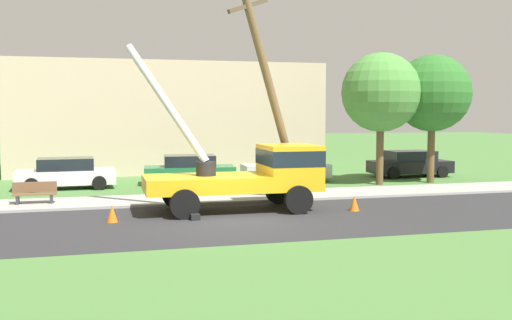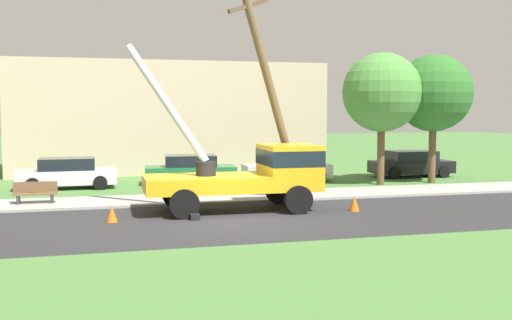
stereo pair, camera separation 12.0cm
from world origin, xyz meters
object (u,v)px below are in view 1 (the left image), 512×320
at_px(traffic_cone_ahead, 354,203).
at_px(roadside_tree_near, 432,94).
at_px(parked_sedan_white, 66,173).
at_px(park_bench, 35,194).
at_px(traffic_cone_curbside, 284,196).
at_px(roadside_tree_far, 381,93).
at_px(parked_sedan_green, 190,170).
at_px(leaning_utility_pole, 270,90).
at_px(utility_truck, 255,171).
at_px(traffic_cone_behind, 112,214).
at_px(parked_sedan_black, 410,164).
at_px(parked_sedan_silver, 286,167).

xyz_separation_m(traffic_cone_ahead, roadside_tree_near, (7.28, 6.90, 4.16)).
distance_m(parked_sedan_white, roadside_tree_near, 18.08).
distance_m(park_bench, roadside_tree_near, 19.07).
relative_size(traffic_cone_curbside, roadside_tree_far, 0.09).
bearing_deg(parked_sedan_green, park_bench, -141.72).
bearing_deg(traffic_cone_curbside, parked_sedan_green, 109.49).
bearing_deg(leaning_utility_pole, utility_truck, -123.73).
distance_m(traffic_cone_behind, parked_sedan_black, 18.83).
height_order(utility_truck, traffic_cone_ahead, utility_truck).
height_order(park_bench, roadside_tree_far, roadside_tree_far).
relative_size(leaning_utility_pole, parked_sedan_silver, 1.93).
height_order(traffic_cone_ahead, roadside_tree_near, roadside_tree_near).
bearing_deg(utility_truck, roadside_tree_near, 28.32).
relative_size(traffic_cone_ahead, parked_sedan_green, 0.12).
xyz_separation_m(leaning_utility_pole, traffic_cone_curbside, (0.44, -0.40, -4.13)).
distance_m(utility_truck, parked_sedan_white, 10.63).
relative_size(parked_sedan_silver, roadside_tree_far, 0.70).
bearing_deg(parked_sedan_black, park_bench, -163.97).
xyz_separation_m(traffic_cone_curbside, parked_sedan_black, (9.60, 7.33, 0.43)).
distance_m(traffic_cone_ahead, parked_sedan_black, 12.37).
distance_m(traffic_cone_behind, traffic_cone_curbside, 6.96).
bearing_deg(parked_sedan_green, parked_sedan_white, -176.87).
distance_m(traffic_cone_ahead, parked_sedan_white, 13.80).
bearing_deg(roadside_tree_far, parked_sedan_black, 40.85).
relative_size(parked_sedan_white, park_bench, 2.78).
bearing_deg(traffic_cone_ahead, roadside_tree_far, 56.97).
relative_size(utility_truck, parked_sedan_green, 1.49).
xyz_separation_m(utility_truck, traffic_cone_behind, (-5.06, -1.13, -1.13)).
relative_size(utility_truck, traffic_cone_behind, 12.07).
bearing_deg(parked_sedan_silver, park_bench, -156.09).
distance_m(parked_sedan_green, roadside_tree_near, 12.60).
distance_m(parked_sedan_green, parked_sedan_black, 12.16).
xyz_separation_m(utility_truck, leaning_utility_pole, (1.06, 1.59, 3.00)).
bearing_deg(roadside_tree_near, parked_sedan_silver, 159.80).
distance_m(parked_sedan_white, parked_sedan_silver, 10.72).
distance_m(leaning_utility_pole, traffic_cone_ahead, 5.47).
xyz_separation_m(parked_sedan_silver, roadside_tree_near, (6.82, -2.51, 3.73)).
height_order(utility_truck, traffic_cone_curbside, utility_truck).
bearing_deg(roadside_tree_far, leaning_utility_pole, -148.73).
relative_size(parked_sedan_silver, park_bench, 2.80).
height_order(traffic_cone_behind, traffic_cone_curbside, same).
xyz_separation_m(leaning_utility_pole, parked_sedan_green, (-2.12, 6.82, -3.70)).
bearing_deg(leaning_utility_pole, parked_sedan_black, 34.63).
bearing_deg(roadside_tree_near, park_bench, -171.81).
bearing_deg(roadside_tree_near, utility_truck, -151.68).
relative_size(utility_truck, roadside_tree_near, 1.06).
bearing_deg(leaning_utility_pole, traffic_cone_behind, -156.03).
relative_size(traffic_cone_curbside, parked_sedan_white, 0.13).
bearing_deg(traffic_cone_behind, parked_sedan_green, 67.21).
bearing_deg(traffic_cone_curbside, parked_sedan_silver, 71.49).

